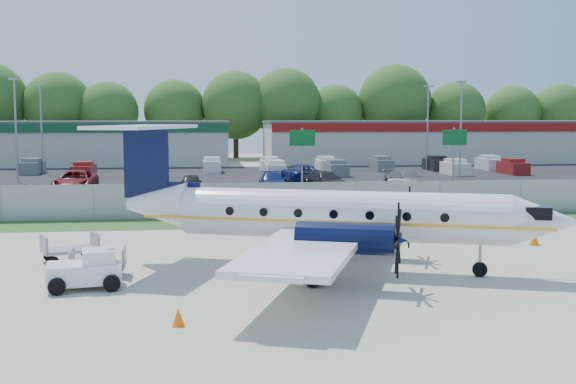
{
  "coord_description": "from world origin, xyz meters",
  "views": [
    {
      "loc": [
        -3.9,
        -27.06,
        5.8
      ],
      "look_at": [
        0.0,
        6.0,
        2.3
      ],
      "focal_mm": 45.0,
      "sensor_mm": 36.0,
      "label": 1
    }
  ],
  "objects": [
    {
      "name": "sign_left",
      "position": [
        -8.0,
        22.91,
        3.61
      ],
      "size": [
        1.8,
        0.26,
        5.0
      ],
      "color": "gray",
      "rests_on": "ground"
    },
    {
      "name": "light_pole_nw",
      "position": [
        -20.0,
        38.0,
        5.23
      ],
      "size": [
        0.9,
        0.35,
        9.09
      ],
      "color": "gray",
      "rests_on": "ground"
    },
    {
      "name": "aircraft",
      "position": [
        0.88,
        -0.49,
        2.1
      ],
      "size": [
        17.71,
        17.25,
        5.45
      ],
      "color": "white",
      "rests_on": "ground"
    },
    {
      "name": "cone_nose",
      "position": [
        10.94,
        3.6,
        0.29
      ],
      "size": [
        0.43,
        0.43,
        0.62
      ],
      "color": "orange",
      "rests_on": "ground"
    },
    {
      "name": "cone_port_wing",
      "position": [
        -4.64,
        -7.3,
        0.24
      ],
      "size": [
        0.36,
        0.36,
        0.52
      ],
      "color": "orange",
      "rests_on": "ground"
    },
    {
      "name": "sign_mid",
      "position": [
        3.0,
        22.91,
        3.61
      ],
      "size": [
        1.8,
        0.26,
        5.0
      ],
      "color": "gray",
      "rests_on": "ground"
    },
    {
      "name": "parked_car_g",
      "position": [
        4.63,
        35.58,
        0.0
      ],
      "size": [
        3.3,
        6.09,
        1.62
      ],
      "primitive_type": "imported",
      "rotation": [
        0.0,
        0.0,
        3.25
      ],
      "color": "navy",
      "rests_on": "ground"
    },
    {
      "name": "light_pole_se",
      "position": [
        20.0,
        48.0,
        5.23
      ],
      "size": [
        0.9,
        0.35,
        9.09
      ],
      "color": "gray",
      "rests_on": "ground"
    },
    {
      "name": "grass_verge",
      "position": [
        0.0,
        12.0,
        0.01
      ],
      "size": [
        170.0,
        4.0,
        0.02
      ],
      "primitive_type": "cube",
      "color": "#2D561E",
      "rests_on": "ground"
    },
    {
      "name": "parked_car_a",
      "position": [
        -13.58,
        29.17,
        0.0
      ],
      "size": [
        2.92,
        6.18,
        1.71
      ],
      "primitive_type": "imported",
      "rotation": [
        0.0,
        0.0,
        0.02
      ],
      "color": "maroon",
      "rests_on": "ground"
    },
    {
      "name": "pushback_tug",
      "position": [
        -7.84,
        -2.45,
        0.62
      ],
      "size": [
        2.62,
        2.07,
        1.3
      ],
      "color": "white",
      "rests_on": "ground"
    },
    {
      "name": "baggage_cart_near",
      "position": [
        -9.24,
        2.21,
        0.52
      ],
      "size": [
        2.44,
        1.98,
        1.11
      ],
      "color": "gray",
      "rests_on": "ground"
    },
    {
      "name": "light_pole_sw",
      "position": [
        -20.0,
        48.0,
        5.23
      ],
      "size": [
        0.9,
        0.35,
        9.09
      ],
      "color": "gray",
      "rests_on": "ground"
    },
    {
      "name": "perimeter_fence",
      "position": [
        0.0,
        14.0,
        1.0
      ],
      "size": [
        120.0,
        0.06,
        1.99
      ],
      "color": "gray",
      "rests_on": "ground"
    },
    {
      "name": "parked_car_d",
      "position": [
        5.58,
        28.14,
        0.0
      ],
      "size": [
        3.76,
        5.63,
        1.52
      ],
      "primitive_type": "imported",
      "rotation": [
        0.0,
        0.0,
        0.34
      ],
      "color": "black",
      "rests_on": "ground"
    },
    {
      "name": "light_pole_ne",
      "position": [
        20.0,
        38.0,
        5.23
      ],
      "size": [
        0.9,
        0.35,
        9.09
      ],
      "color": "gray",
      "rests_on": "ground"
    },
    {
      "name": "parked_car_f",
      "position": [
        -8.45,
        34.26,
        0.0
      ],
      "size": [
        3.12,
        5.32,
        1.45
      ],
      "primitive_type": "imported",
      "rotation": [
        0.0,
        0.0,
        2.91
      ],
      "color": "silver",
      "rests_on": "ground"
    },
    {
      "name": "parked_car_c",
      "position": [
        1.51,
        29.08,
        0.0
      ],
      "size": [
        2.07,
        4.91,
        1.41
      ],
      "primitive_type": "imported",
      "rotation": [
        0.0,
        0.0,
        -0.02
      ],
      "color": "navy",
      "rests_on": "ground"
    },
    {
      "name": "parking_lot",
      "position": [
        0.0,
        40.0,
        0.01
      ],
      "size": [
        170.0,
        32.0,
        0.02
      ],
      "primitive_type": "cube",
      "color": "black",
      "rests_on": "ground"
    },
    {
      "name": "ground",
      "position": [
        0.0,
        0.0,
        0.0
      ],
      "size": [
        170.0,
        170.0,
        0.0
      ],
      "primitive_type": "plane",
      "color": "#BBB59E",
      "rests_on": "ground"
    },
    {
      "name": "sign_right",
      "position": [
        14.0,
        22.91,
        3.61
      ],
      "size": [
        1.8,
        0.26,
        5.0
      ],
      "color": "gray",
      "rests_on": "ground"
    },
    {
      "name": "parked_car_b",
      "position": [
        -4.82,
        28.81,
        0.0
      ],
      "size": [
        1.72,
        4.01,
        1.35
      ],
      "primitive_type": "imported",
      "rotation": [
        0.0,
        0.0,
        0.03
      ],
      "color": "black",
      "rests_on": "ground"
    },
    {
      "name": "cone_starboard_wing",
      "position": [
        0.45,
        12.05,
        0.29
      ],
      "size": [
        0.44,
        0.44,
        0.62
      ],
      "color": "orange",
      "rests_on": "ground"
    },
    {
      "name": "far_parking_rows",
      "position": [
        0.0,
        45.0,
        0.0
      ],
      "size": [
        56.0,
        10.0,
        1.6
      ],
      "primitive_type": null,
      "color": "gray",
      "rests_on": "ground"
    },
    {
      "name": "building_west",
      "position": [
        -24.0,
        61.98,
        2.63
      ],
      "size": [
        46.4,
        12.4,
        5.24
      ],
      "color": "beige",
      "rests_on": "ground"
    },
    {
      "name": "access_road",
      "position": [
        0.0,
        19.0,
        0.01
      ],
      "size": [
        170.0,
        8.0,
        0.02
      ],
      "primitive_type": "cube",
      "color": "black",
      "rests_on": "ground"
    },
    {
      "name": "baggage_cart_far",
      "position": [
        -7.73,
        -0.71,
        0.48
      ],
      "size": [
        1.99,
        1.25,
        1.02
      ],
      "color": "gray",
      "rests_on": "ground"
    },
    {
      "name": "parked_car_e",
      "position": [
        12.4,
        29.13,
        0.0
      ],
      "size": [
        3.36,
        5.51,
        1.49
      ],
      "primitive_type": "imported",
      "rotation": [
        0.0,
        0.0,
        0.26
      ],
      "color": "#595B5E",
      "rests_on": "ground"
    },
    {
      "name": "tree_line",
      "position": [
        0.0,
        74.0,
        0.0
      ],
      "size": [
        112.0,
        6.0,
        14.0
      ],
      "primitive_type": null,
      "color": "#2F5A1A",
      "rests_on": "ground"
    },
    {
      "name": "road_car_mid",
      "position": [
        8.79,
        20.59,
        0.0
      ],
      "size": [
        6.19,
        3.9,
        1.59
      ],
      "primitive_type": "imported",
      "rotation": [
        0.0,
        0.0,
        -1.8
      ],
      "color": "beige",
      "rests_on": "ground"
    },
    {
      "name": "building_east",
      "position": [
        26.0,
        61.98,
        2.63
      ],
      "size": [
        44.4,
        12.4,
        5.24
      ],
      "color": "beige",
      "rests_on": "ground"
    }
  ]
}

